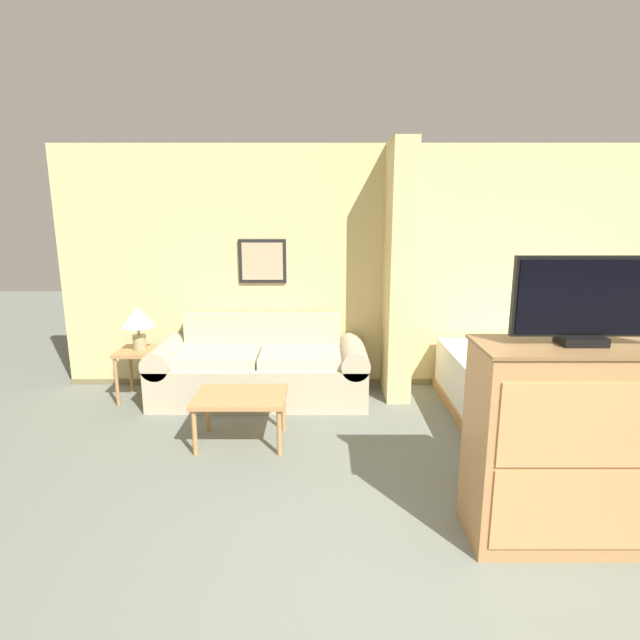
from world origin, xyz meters
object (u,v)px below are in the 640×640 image
Objects in this scene: coffee_table at (242,400)px; tv_dresser at (570,445)px; table_lamp at (139,319)px; bed at (551,397)px; backpack at (565,349)px; tv at (587,301)px; couch at (262,369)px.

tv_dresser is at bearing -31.02° from coffee_table.
tv_dresser reaches higher than table_lamp.
tv_dresser is at bearing -34.50° from table_lamp.
table_lamp is 0.21× the size of bed.
table_lamp is 3.99m from tv_dresser.
coffee_table is at bearing -175.98° from backpack.
tv is at bearing -111.73° from bed.
table_lamp is at bearing 145.50° from tv_dresser.
couch is at bearing 131.99° from tv.
bed is at bearing 6.64° from coffee_table.
tv is at bearing 90.00° from tv_dresser.
bed is at bearing -9.73° from table_lamp.
backpack reaches higher than coffee_table.
tv is 0.37× the size of bed.
couch is 1.02m from coffee_table.
backpack is at bearing -82.88° from bed.
tv reaches higher than couch.
coffee_table is at bearing -92.71° from couch.
bed is 5.43× the size of backpack.
backpack is (2.75, 0.19, 0.39)m from coffee_table.
tv_dresser is 0.55× the size of bed.
tv_dresser reaches higher than backpack.
couch is 1.01× the size of bed.
coffee_table is 1.69× the size of table_lamp.
bed is at bearing -14.63° from couch.
tv_dresser is 1.74m from bed.
table_lamp is 4.03m from tv.
table_lamp is at bearing 168.55° from backpack.
backpack is at bearing 66.09° from tv.
couch is 1.34m from table_lamp.
couch is at bearing 163.00° from backpack.
tv reaches higher than table_lamp.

